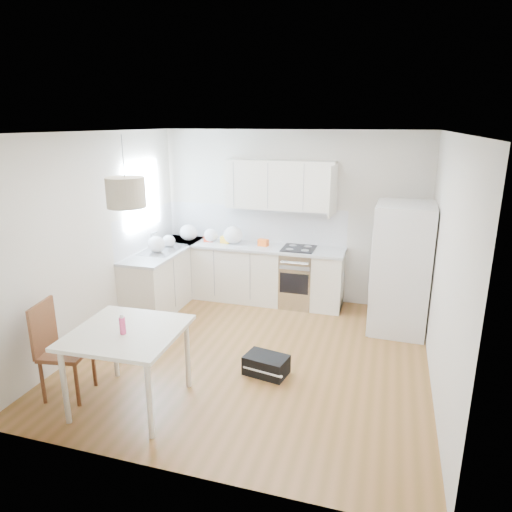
{
  "coord_description": "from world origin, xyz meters",
  "views": [
    {
      "loc": [
        1.51,
        -4.91,
        2.8
      ],
      "look_at": [
        -0.08,
        0.4,
        1.17
      ],
      "focal_mm": 32.0,
      "sensor_mm": 36.0,
      "label": 1
    }
  ],
  "objects_px": {
    "refrigerator": "(402,268)",
    "dining_table": "(127,339)",
    "gym_bag": "(266,365)",
    "dining_chair": "(66,350)"
  },
  "relations": [
    {
      "from": "dining_table",
      "to": "dining_chair",
      "type": "bearing_deg",
      "value": -178.83
    },
    {
      "from": "refrigerator",
      "to": "dining_table",
      "type": "distance_m",
      "value": 3.76
    },
    {
      "from": "dining_table",
      "to": "dining_chair",
      "type": "distance_m",
      "value": 0.75
    },
    {
      "from": "dining_table",
      "to": "gym_bag",
      "type": "distance_m",
      "value": 1.64
    },
    {
      "from": "refrigerator",
      "to": "dining_chair",
      "type": "height_order",
      "value": "refrigerator"
    },
    {
      "from": "refrigerator",
      "to": "dining_table",
      "type": "bearing_deg",
      "value": -132.69
    },
    {
      "from": "dining_chair",
      "to": "dining_table",
      "type": "bearing_deg",
      "value": -6.41
    },
    {
      "from": "dining_table",
      "to": "refrigerator",
      "type": "bearing_deg",
      "value": 43.35
    },
    {
      "from": "refrigerator",
      "to": "dining_table",
      "type": "height_order",
      "value": "refrigerator"
    },
    {
      "from": "refrigerator",
      "to": "gym_bag",
      "type": "relative_size",
      "value": 3.68
    }
  ]
}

